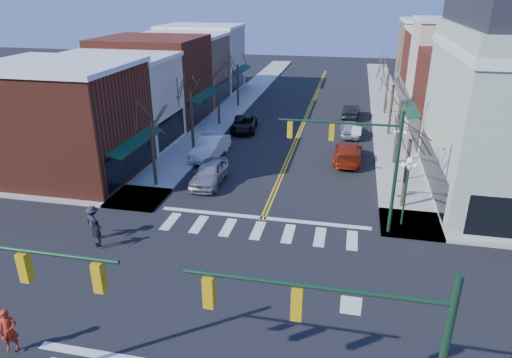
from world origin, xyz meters
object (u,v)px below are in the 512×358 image
Objects in this scene: lamppost_midblock at (399,145)px; car_left_near at (210,173)px; car_left_far at (244,124)px; pedestrian_dark_a at (97,233)px; lamppost_corner at (407,180)px; car_right_mid at (350,128)px; car_right_far at (351,111)px; car_left_mid at (210,147)px; car_right_near at (348,152)px; pedestrian_dark_b at (93,221)px; pedestrian_red_a at (9,330)px.

car_left_near is at bearing -168.12° from lamppost_midblock.
pedestrian_dark_a reaches higher than car_left_far.
lamppost_corner is 0.86× the size of car_left_far.
lamppost_midblock is 11.77m from car_right_mid.
car_right_far is at bearing 100.83° from lamppost_midblock.
car_left_far is (-13.62, 17.02, -2.26)m from lamppost_corner.
car_left_mid is 11.28m from car_right_near.
lamppost_midblock is 2.37× the size of pedestrian_dark_b.
car_right_near is 1.22× the size of car_right_mid.
car_left_near is 5.55m from car_left_mid.
pedestrian_dark_b reaches higher than car_right_far.
lamppost_midblock is at bearing 11.21° from car_left_near.
car_right_mid is (11.20, 8.48, -0.11)m from car_left_mid.
car_right_mid is at bearing -3.88° from car_left_far.
pedestrian_dark_a is 0.85× the size of pedestrian_dark_b.
pedestrian_dark_b is at bearing -105.50° from car_left_far.
car_right_far is at bearing 97.97° from lamppost_corner.
car_left_near is 1.11× the size of car_right_mid.
pedestrian_dark_a is at bearing 69.36° from pedestrian_red_a.
pedestrian_dark_b reaches higher than car_left_near.
pedestrian_red_a is at bearing 122.91° from pedestrian_dark_b.
pedestrian_red_a is at bearing -98.84° from car_left_near.
car_right_mid is (-3.40, 17.55, -2.21)m from lamppost_corner.
lamppost_midblock reaches higher than pedestrian_dark_a.
car_left_mid is at bearing 170.00° from lamppost_midblock.
car_left_far is 12.53m from car_right_far.
car_left_mid reaches higher than pedestrian_dark_a.
car_left_far is at bearing -75.44° from pedestrian_dark_b.
car_left_far is 1.15× the size of car_right_far.
pedestrian_red_a is 8.73m from pedestrian_dark_b.
car_left_near is at bearing -68.76° from car_left_mid.
pedestrian_dark_a is (-3.25, -9.70, 0.09)m from car_left_near.
car_left_far is at bearing 60.32° from pedestrian_red_a.
pedestrian_dark_b is (-13.57, -22.60, 0.31)m from car_right_mid.
car_right_near is at bearing -39.83° from car_left_far.
car_right_mid is 2.44× the size of pedestrian_red_a.
pedestrian_dark_b is (-13.57, -15.43, 0.28)m from car_right_near.
car_right_mid is 6.72m from car_right_far.
pedestrian_dark_b is (-2.37, -14.12, 0.20)m from car_left_mid.
pedestrian_dark_a is at bearing 72.31° from car_right_far.
lamppost_midblock is at bearing 26.25° from pedestrian_red_a.
lamppost_midblock reaches higher than car_right_far.
car_right_far is (-3.40, 24.27, -2.24)m from lamppost_corner.
car_right_near reaches higher than car_left_far.
car_right_mid is at bearing 41.60° from car_left_mid.
car_right_far is 2.40× the size of pedestrian_dark_b.
car_left_mid is (-14.60, 2.58, -2.10)m from lamppost_midblock.
car_left_near reaches higher than car_right_far.
lamppost_midblock reaches higher than car_left_mid.
pedestrian_dark_b is at bearing 73.55° from pedestrian_red_a.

